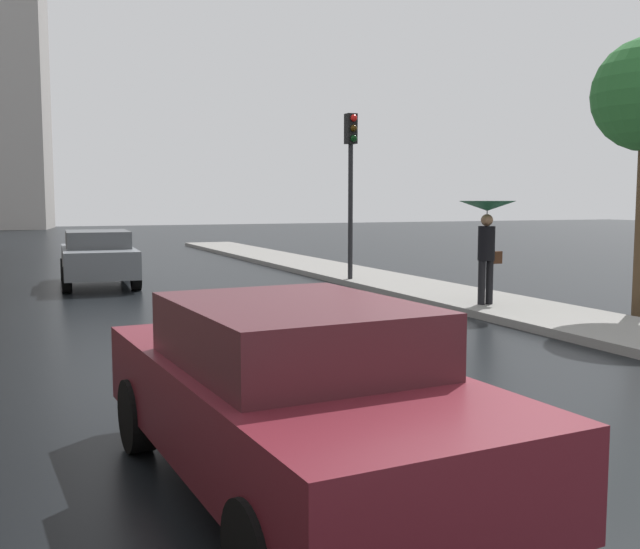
% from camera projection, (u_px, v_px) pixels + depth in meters
% --- Properties ---
extents(ground, '(120.00, 120.00, 0.00)m').
position_uv_depth(ground, '(524.00, 467.00, 5.87)').
color(ground, black).
extents(car_grey_near_kerb, '(1.96, 4.13, 1.38)m').
position_uv_depth(car_grey_near_kerb, '(98.00, 257.00, 18.39)').
color(car_grey_near_kerb, slate).
rests_on(car_grey_near_kerb, ground).
extents(car_maroon_mid_road, '(2.03, 4.31, 1.42)m').
position_uv_depth(car_maroon_mid_road, '(291.00, 394.00, 5.29)').
color(car_maroon_mid_road, maroon).
rests_on(car_maroon_mid_road, ground).
extents(pedestrian_with_umbrella_near, '(1.09, 1.09, 1.99)m').
position_uv_depth(pedestrian_with_umbrella_near, '(487.00, 222.00, 13.95)').
color(pedestrian_with_umbrella_near, black).
rests_on(pedestrian_with_umbrella_near, sidewalk_strip).
extents(traffic_light, '(0.26, 0.39, 4.17)m').
position_uv_depth(traffic_light, '(351.00, 165.00, 18.40)').
color(traffic_light, black).
rests_on(traffic_light, sidewalk_strip).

